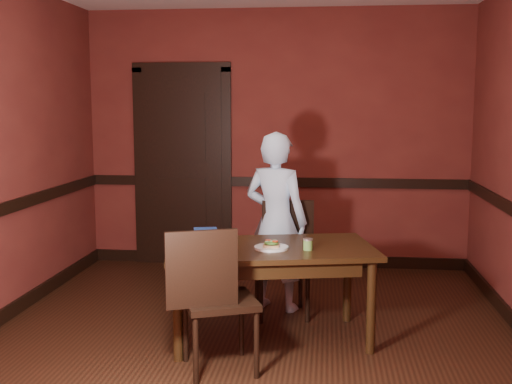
% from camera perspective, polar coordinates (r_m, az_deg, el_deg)
% --- Properties ---
extents(floor, '(4.00, 4.50, 0.01)m').
position_cam_1_polar(floor, '(4.82, -0.48, -13.03)').
color(floor, black).
rests_on(floor, ground).
extents(wall_back, '(4.00, 0.02, 2.70)m').
position_cam_1_polar(wall_back, '(6.76, 1.81, 4.70)').
color(wall_back, maroon).
rests_on(wall_back, ground).
extents(wall_front, '(4.00, 0.02, 2.70)m').
position_cam_1_polar(wall_front, '(2.32, -7.20, -1.32)').
color(wall_front, maroon).
rests_on(wall_front, ground).
extents(dado_back, '(4.00, 0.03, 0.10)m').
position_cam_1_polar(dado_back, '(6.78, 1.78, 0.89)').
color(dado_back, black).
rests_on(dado_back, ground).
extents(baseboard_back, '(4.00, 0.03, 0.12)m').
position_cam_1_polar(baseboard_back, '(6.93, 1.75, -6.02)').
color(baseboard_back, black).
rests_on(baseboard_back, ground).
extents(door, '(1.05, 0.07, 2.20)m').
position_cam_1_polar(door, '(6.90, -6.54, 2.56)').
color(door, black).
rests_on(door, ground).
extents(dining_table, '(1.63, 1.13, 0.70)m').
position_cam_1_polar(dining_table, '(4.74, 1.23, -8.97)').
color(dining_table, black).
rests_on(dining_table, floor).
extents(chair_far, '(0.51, 0.51, 0.92)m').
position_cam_1_polar(chair_far, '(5.23, 2.29, -6.06)').
color(chair_far, black).
rests_on(chair_far, floor).
extents(chair_near, '(0.58, 0.58, 0.96)m').
position_cam_1_polar(chair_near, '(4.18, -3.26, -9.40)').
color(chair_near, black).
rests_on(chair_near, floor).
extents(person, '(0.63, 0.52, 1.49)m').
position_cam_1_polar(person, '(5.35, 1.79, -2.63)').
color(person, silver).
rests_on(person, floor).
extents(sandwich_plate, '(0.24, 0.24, 0.06)m').
position_cam_1_polar(sandwich_plate, '(4.57, 1.37, -4.85)').
color(sandwich_plate, white).
rests_on(sandwich_plate, dining_table).
extents(sauce_jar, '(0.07, 0.07, 0.08)m').
position_cam_1_polar(sauce_jar, '(4.54, 4.64, -4.65)').
color(sauce_jar, '#608F3D').
rests_on(sauce_jar, dining_table).
extents(cheese_saucer, '(0.17, 0.17, 0.05)m').
position_cam_1_polar(cheese_saucer, '(4.74, -4.27, -4.34)').
color(cheese_saucer, white).
rests_on(cheese_saucer, dining_table).
extents(food_tub, '(0.20, 0.16, 0.07)m').
position_cam_1_polar(food_tub, '(4.94, -4.52, -3.68)').
color(food_tub, blue).
rests_on(food_tub, dining_table).
extents(wrapped_veg, '(0.28, 0.08, 0.08)m').
position_cam_1_polar(wrapped_veg, '(4.47, -4.64, -4.88)').
color(wrapped_veg, '#155318').
rests_on(wrapped_veg, dining_table).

